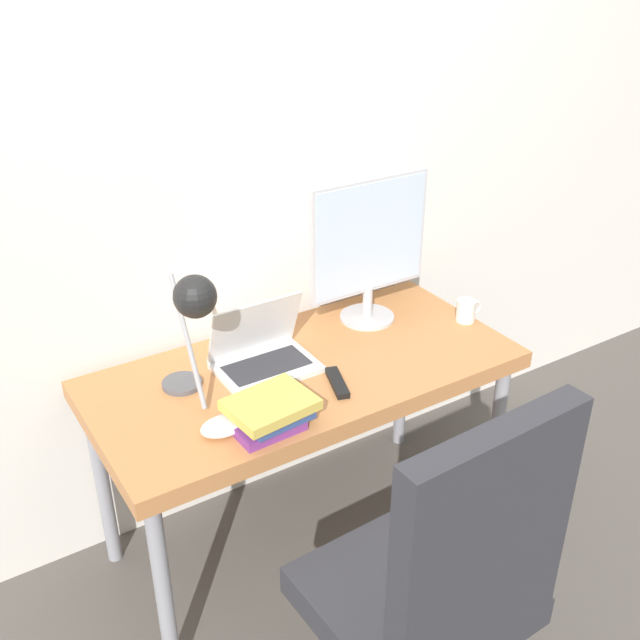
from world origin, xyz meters
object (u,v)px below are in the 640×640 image
desk_lamp (193,310)px  game_controller (224,426)px  office_chair (442,580)px  mug (467,310)px  monitor (369,245)px  laptop (263,354)px  book_stack (270,412)px

desk_lamp → game_controller: desk_lamp is taller
game_controller → office_chair: bearing=-69.0°
mug → game_controller: mug is taller
monitor → desk_lamp: bearing=-164.5°
laptop → desk_lamp: bearing=-157.4°
monitor → game_controller: (-0.76, -0.35, -0.28)m
book_stack → mug: size_ratio=2.38×
monitor → desk_lamp: (-0.76, -0.21, 0.05)m
office_chair → game_controller: (-0.26, 0.68, 0.15)m
monitor → office_chair: size_ratio=0.47×
game_controller → monitor: bearing=24.9°
laptop → mug: (0.79, -0.11, -0.01)m
monitor → mug: monitor is taller
desk_lamp → game_controller: size_ratio=3.15×
laptop → desk_lamp: (-0.27, -0.11, 0.29)m
game_controller → desk_lamp: bearing=93.6°
book_stack → game_controller: 0.14m
office_chair → mug: 1.15m
desk_lamp → office_chair: size_ratio=0.39×
monitor → office_chair: (-0.50, -1.03, -0.43)m
desk_lamp → office_chair: bearing=-71.7°
book_stack → laptop: bearing=65.1°
laptop → monitor: (0.49, 0.10, 0.25)m
monitor → book_stack: (-0.63, -0.40, -0.25)m
game_controller → laptop: bearing=43.7°
book_stack → desk_lamp: bearing=125.7°
monitor → desk_lamp: 0.79m
game_controller → mug: bearing=7.5°
office_chair → book_stack: bearing=102.1°
office_chair → game_controller: bearing=111.0°
desk_lamp → mug: desk_lamp is taller
laptop → book_stack: 0.33m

